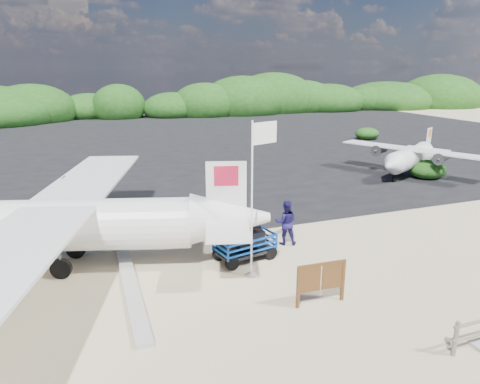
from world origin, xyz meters
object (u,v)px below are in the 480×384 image
Objects in this scene: crew_a at (169,224)px; crew_b at (286,222)px; aircraft_large at (264,148)px; signboard at (320,304)px; baggage_cart at (245,260)px; flagpole at (251,275)px; crew_c at (235,220)px.

crew_a is 0.79× the size of crew_b.
aircraft_large reaches higher than crew_b.
signboard is 0.92× the size of crew_b.
crew_a reaches higher than baggage_cart.
baggage_cart is at bearing 146.70° from crew_a.
aircraft_large is (10.46, 23.36, 0.00)m from flagpole.
crew_c is at bearing -172.56° from crew_a.
flagpole reaches higher than baggage_cart.
crew_c is at bearing 79.85° from flagpole.
crew_a is at bearing 6.42° from crew_c.
aircraft_large reaches higher than crew_c.
crew_a is (-2.40, 2.92, 0.76)m from baggage_cart.
flagpole reaches higher than crew_a.
baggage_cart is 24.32m from aircraft_large.
crew_b is at bearing 173.22° from crew_a.
crew_b is (4.57, -2.04, 0.20)m from crew_a.
signboard is 27.46m from aircraft_large.
aircraft_large is at bearing 65.88° from flagpole.
flagpole is 2.89× the size of crew_b.
crew_a is 2.87m from crew_c.
crew_b is at bearing 10.10° from baggage_cart.
crew_b is at bearing 85.65° from aircraft_large.
crew_a is 0.09× the size of aircraft_large.
crew_c is at bearing -19.82° from crew_b.
flagpole is at bearing 134.42° from crew_a.
signboard is 1.15× the size of crew_c.
aircraft_large is at bearing 53.10° from baggage_cart.
crew_a is at bearing 73.06° from aircraft_large.
flagpole reaches higher than aircraft_large.
crew_c is at bearing 98.61° from signboard.
signboard is at bearing 134.67° from crew_a.
baggage_cart is 0.15× the size of aircraft_large.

